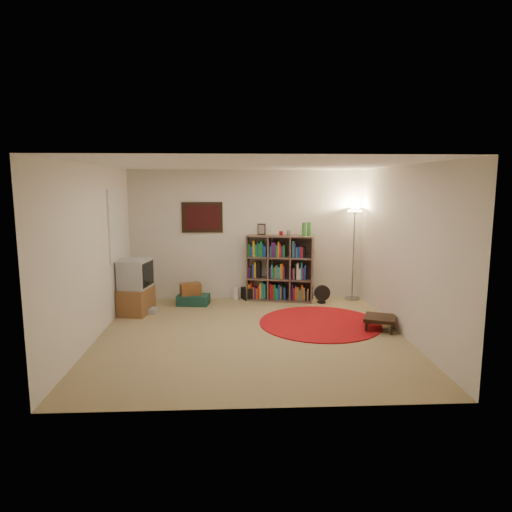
{
  "coord_description": "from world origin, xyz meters",
  "views": [
    {
      "loc": [
        -0.25,
        -6.52,
        2.22
      ],
      "look_at": [
        0.1,
        0.6,
        1.1
      ],
      "focal_mm": 32.0,
      "sensor_mm": 36.0,
      "label": 1
    }
  ],
  "objects_px": {
    "suitcase": "(193,300)",
    "side_table": "(380,319)",
    "floor_fan": "(322,294)",
    "tv_stand": "(136,288)",
    "bookshelf": "(279,269)",
    "floor_lamp": "(354,224)"
  },
  "relations": [
    {
      "from": "floor_fan",
      "to": "side_table",
      "type": "relative_size",
      "value": 0.57
    },
    {
      "from": "tv_stand",
      "to": "side_table",
      "type": "height_order",
      "value": "tv_stand"
    },
    {
      "from": "floor_lamp",
      "to": "side_table",
      "type": "height_order",
      "value": "floor_lamp"
    },
    {
      "from": "floor_lamp",
      "to": "suitcase",
      "type": "height_order",
      "value": "floor_lamp"
    },
    {
      "from": "suitcase",
      "to": "side_table",
      "type": "height_order",
      "value": "side_table"
    },
    {
      "from": "bookshelf",
      "to": "side_table",
      "type": "distance_m",
      "value": 2.4
    },
    {
      "from": "bookshelf",
      "to": "floor_lamp",
      "type": "relative_size",
      "value": 0.85
    },
    {
      "from": "bookshelf",
      "to": "suitcase",
      "type": "xyz_separation_m",
      "value": [
        -1.63,
        -0.26,
        -0.52
      ]
    },
    {
      "from": "floor_fan",
      "to": "side_table",
      "type": "height_order",
      "value": "floor_fan"
    },
    {
      "from": "suitcase",
      "to": "side_table",
      "type": "relative_size",
      "value": 1.03
    },
    {
      "from": "floor_fan",
      "to": "side_table",
      "type": "bearing_deg",
      "value": -79.16
    },
    {
      "from": "bookshelf",
      "to": "side_table",
      "type": "xyz_separation_m",
      "value": [
        1.38,
        -1.92,
        -0.43
      ]
    },
    {
      "from": "side_table",
      "to": "bookshelf",
      "type": "bearing_deg",
      "value": 125.75
    },
    {
      "from": "bookshelf",
      "to": "floor_lamp",
      "type": "distance_m",
      "value": 1.68
    },
    {
      "from": "floor_fan",
      "to": "floor_lamp",
      "type": "bearing_deg",
      "value": 13.82
    },
    {
      "from": "tv_stand",
      "to": "suitcase",
      "type": "relative_size",
      "value": 1.54
    },
    {
      "from": "floor_lamp",
      "to": "suitcase",
      "type": "bearing_deg",
      "value": -175.27
    },
    {
      "from": "bookshelf",
      "to": "tv_stand",
      "type": "height_order",
      "value": "bookshelf"
    },
    {
      "from": "side_table",
      "to": "tv_stand",
      "type": "bearing_deg",
      "value": 164.2
    },
    {
      "from": "floor_fan",
      "to": "bookshelf",
      "type": "bearing_deg",
      "value": 151.99
    },
    {
      "from": "bookshelf",
      "to": "tv_stand",
      "type": "relative_size",
      "value": 1.59
    },
    {
      "from": "suitcase",
      "to": "tv_stand",
      "type": "bearing_deg",
      "value": -142.28
    }
  ]
}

